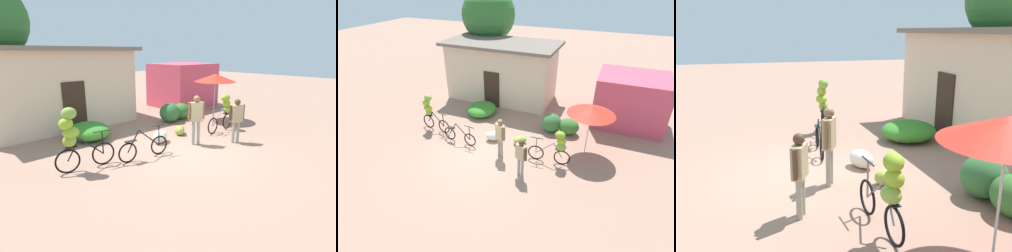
% 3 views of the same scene
% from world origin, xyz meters
% --- Properties ---
extents(ground_plane, '(60.00, 60.00, 0.00)m').
position_xyz_m(ground_plane, '(0.00, 0.00, 0.00)').
color(ground_plane, '#9F7864').
extents(building_low, '(6.35, 3.28, 3.29)m').
position_xyz_m(building_low, '(-1.50, 5.92, 1.66)').
color(building_low, beige).
rests_on(building_low, ground).
extents(shop_pink, '(3.20, 2.80, 2.43)m').
position_xyz_m(shop_pink, '(5.50, 5.50, 1.22)').
color(shop_pink, '#D2475F').
rests_on(shop_pink, ground).
extents(hedge_bush_front_left, '(1.46, 1.65, 0.62)m').
position_xyz_m(hedge_bush_front_left, '(-1.55, 3.39, 0.31)').
color(hedge_bush_front_left, '#388529').
rests_on(hedge_bush_front_left, ground).
extents(hedge_bush_front_right, '(0.93, 0.92, 0.87)m').
position_xyz_m(hedge_bush_front_right, '(2.28, 3.15, 0.43)').
color(hedge_bush_front_right, '#316835').
rests_on(hedge_bush_front_right, ground).
extents(hedge_bush_mid, '(0.97, 0.83, 0.75)m').
position_xyz_m(hedge_bush_mid, '(3.06, 3.22, 0.38)').
color(hedge_bush_mid, '#36712F').
rests_on(hedge_bush_mid, ground).
extents(market_umbrella, '(1.87, 1.87, 2.14)m').
position_xyz_m(market_umbrella, '(4.03, 2.03, 1.96)').
color(market_umbrella, beige).
rests_on(market_umbrella, ground).
extents(bicycle_leftmost, '(1.63, 0.45, 1.75)m').
position_xyz_m(bicycle_leftmost, '(-3.07, 1.11, 1.01)').
color(bicycle_leftmost, black).
rests_on(bicycle_leftmost, ground).
extents(bicycle_near_pile, '(1.69, 0.24, 0.96)m').
position_xyz_m(bicycle_near_pile, '(-1.19, 0.59, 0.34)').
color(bicycle_near_pile, black).
rests_on(bicycle_near_pile, ground).
extents(bicycle_center_loaded, '(1.69, 0.43, 1.45)m').
position_xyz_m(bicycle_center_loaded, '(3.07, 0.77, 0.85)').
color(bicycle_center_loaded, black).
rests_on(bicycle_center_loaded, ground).
extents(banana_pile_on_ground, '(0.59, 0.57, 0.35)m').
position_xyz_m(banana_pile_on_ground, '(1.28, 1.54, 0.17)').
color(banana_pile_on_ground, '#95AA41').
rests_on(banana_pile_on_ground, ground).
extents(produce_sack, '(0.82, 0.70, 0.44)m').
position_xyz_m(produce_sack, '(0.11, 1.34, 0.22)').
color(produce_sack, silver).
rests_on(produce_sack, ground).
extents(person_vendor, '(0.53, 0.36, 1.55)m').
position_xyz_m(person_vendor, '(2.05, -0.45, 0.94)').
color(person_vendor, gray).
rests_on(person_vendor, ground).
extents(person_bystander, '(0.52, 0.37, 1.70)m').
position_xyz_m(person_bystander, '(0.87, 0.36, 1.05)').
color(person_bystander, gray).
rests_on(person_bystander, ground).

